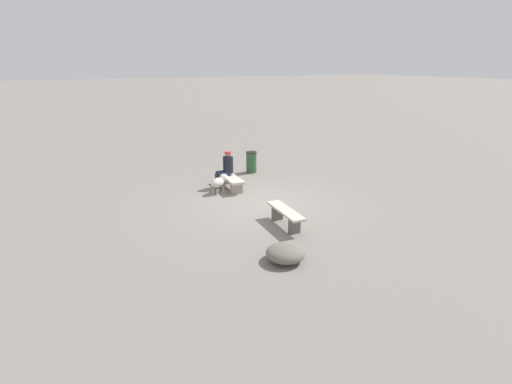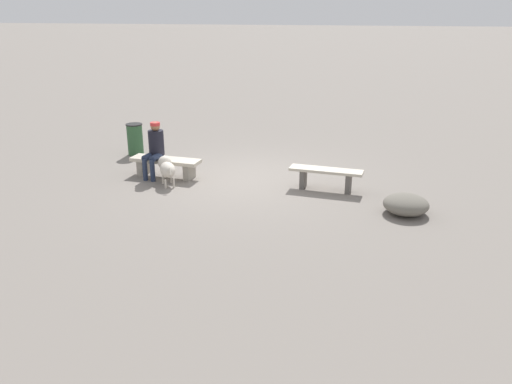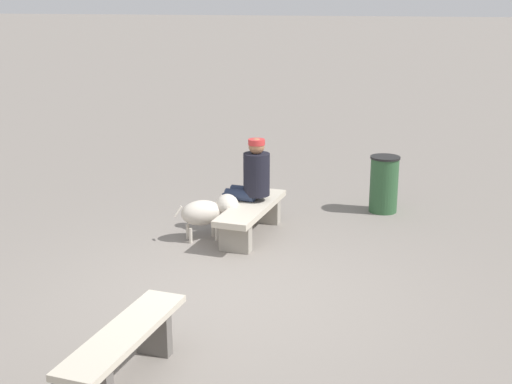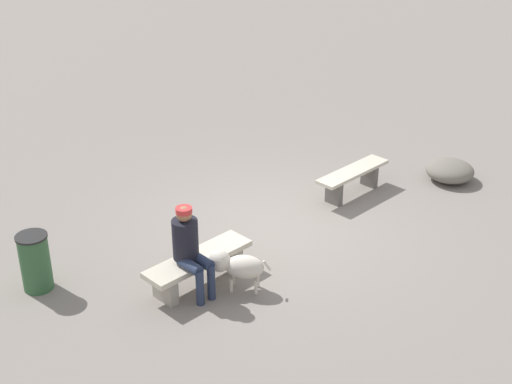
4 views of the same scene
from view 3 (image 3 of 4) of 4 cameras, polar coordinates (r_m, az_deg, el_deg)
The scene contains 6 objects.
ground at distance 7.34m, azimuth -2.18°, elevation -8.78°, with size 210.00×210.00×0.06m, color gray.
bench_left at distance 5.76m, azimuth -10.87°, elevation -12.41°, with size 1.58×0.51×0.47m.
bench_right at distance 8.94m, azimuth -0.39°, elevation -1.83°, with size 1.67×0.60×0.43m.
seated_person at distance 9.04m, azimuth -0.40°, elevation 1.16°, with size 0.39×0.64×1.27m.
dog at distance 8.85m, azimuth -3.86°, elevation -1.57°, with size 0.61×0.76×0.58m.
trash_bin at distance 10.11m, azimuth 10.62°, elevation 0.65°, with size 0.43×0.43×0.83m.
Camera 3 is at (-6.39, -1.89, 3.05)m, focal length 47.98 mm.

